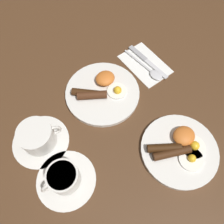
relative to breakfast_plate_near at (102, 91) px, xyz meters
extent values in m
plane|color=#4C301C|center=(0.00, 0.00, -0.01)|extent=(3.00, 3.00, 0.00)
cylinder|color=silver|center=(0.00, 0.00, 0.00)|extent=(0.25, 0.25, 0.01)
cylinder|color=white|center=(-0.04, 0.03, 0.01)|extent=(0.06, 0.06, 0.01)
sphere|color=yellow|center=(-0.04, 0.03, 0.01)|extent=(0.03, 0.03, 0.03)
ellipsoid|color=orange|center=(-0.03, -0.03, 0.02)|extent=(0.07, 0.06, 0.03)
cylinder|color=#391F0D|center=(0.05, -0.02, 0.01)|extent=(0.09, 0.08, 0.02)
cylinder|color=#472614|center=(0.04, 0.00, 0.02)|extent=(0.10, 0.07, 0.03)
cylinder|color=silver|center=(-0.08, 0.30, 0.00)|extent=(0.23, 0.23, 0.01)
cylinder|color=white|center=(-0.11, 0.31, 0.01)|extent=(0.07, 0.07, 0.01)
sphere|color=yellow|center=(-0.12, 0.31, 0.01)|extent=(0.03, 0.03, 0.03)
cylinder|color=white|center=(-0.08, 0.34, 0.01)|extent=(0.07, 0.07, 0.01)
sphere|color=yellow|center=(-0.08, 0.34, 0.01)|extent=(0.02, 0.02, 0.02)
ellipsoid|color=orange|center=(-0.11, 0.27, 0.02)|extent=(0.07, 0.06, 0.03)
cylinder|color=#361D0B|center=(-0.04, 0.27, 0.01)|extent=(0.10, 0.07, 0.02)
cylinder|color=#3D210F|center=(-0.05, 0.29, 0.01)|extent=(0.11, 0.06, 0.02)
cylinder|color=silver|center=(0.25, 0.04, -0.01)|extent=(0.17, 0.17, 0.01)
cylinder|color=silver|center=(0.25, 0.04, 0.03)|extent=(0.10, 0.10, 0.07)
cylinder|color=brown|center=(0.25, 0.04, 0.06)|extent=(0.09, 0.09, 0.00)
torus|color=silver|center=(0.20, 0.05, 0.03)|extent=(0.05, 0.02, 0.05)
cylinder|color=silver|center=(0.24, 0.18, -0.01)|extent=(0.17, 0.17, 0.01)
cylinder|color=silver|center=(0.24, 0.18, 0.03)|extent=(0.09, 0.09, 0.06)
cylinder|color=brown|center=(0.24, 0.18, 0.06)|extent=(0.08, 0.08, 0.00)
torus|color=silver|center=(0.28, 0.18, 0.03)|extent=(0.04, 0.01, 0.04)
cube|color=white|center=(-0.20, -0.02, -0.01)|extent=(0.13, 0.18, 0.01)
cube|color=silver|center=(-0.21, 0.03, -0.01)|extent=(0.03, 0.11, 0.00)
cube|color=#9E9EA3|center=(-0.20, -0.07, -0.01)|extent=(0.03, 0.09, 0.01)
ellipsoid|color=silver|center=(-0.20, 0.05, 0.00)|extent=(0.04, 0.06, 0.01)
cube|color=silver|center=(-0.18, -0.04, -0.01)|extent=(0.03, 0.13, 0.00)
camera|label=1|loc=(0.20, 0.35, 0.62)|focal=35.00mm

